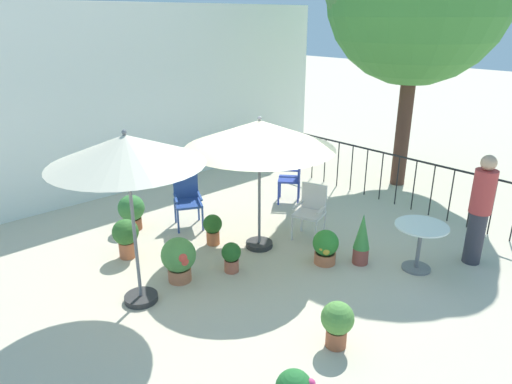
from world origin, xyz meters
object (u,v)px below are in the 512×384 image
potted_plant_1 (132,211)px  standing_person (480,209)px  potted_plant_2 (213,227)px  potted_plant_3 (126,236)px  potted_plant_0 (325,247)px  potted_plant_8 (231,256)px  patio_umbrella_1 (259,135)px  cafe_table_0 (420,239)px  potted_plant_7 (179,258)px  patio_chair_0 (294,175)px  potted_plant_4 (337,321)px  patio_chair_1 (311,208)px  potted_plant_5 (362,239)px  patio_umbrella_0 (126,152)px  patio_chair_2 (187,198)px

potted_plant_1 → standing_person: (3.27, -4.59, 0.54)m
potted_plant_2 → potted_plant_3: bearing=156.5°
potted_plant_1 → standing_person: standing_person is taller
potted_plant_0 → potted_plant_8: potted_plant_0 is taller
patio_umbrella_1 → cafe_table_0: patio_umbrella_1 is taller
potted_plant_7 → potted_plant_8: 0.78m
patio_chair_0 → potted_plant_4: patio_chair_0 is taller
cafe_table_0 → potted_plant_8: 2.78m
potted_plant_0 → standing_person: size_ratio=0.32×
potted_plant_2 → potted_plant_4: potted_plant_4 is taller
patio_chair_1 → potted_plant_1: 3.14m
potted_plant_1 → potted_plant_4: bearing=-87.6°
cafe_table_0 → potted_plant_5: bearing=125.2°
cafe_table_0 → patio_chair_1: (-0.35, 1.80, 0.03)m
patio_umbrella_0 → patio_chair_1: bearing=-4.4°
patio_chair_2 → potted_plant_2: (-0.14, -0.91, -0.23)m
patio_chair_1 → cafe_table_0: bearing=-79.0°
potted_plant_5 → potted_plant_2: bearing=122.0°
patio_chair_2 → potted_plant_3: size_ratio=1.44×
patio_umbrella_1 → standing_person: (2.07, -2.58, -0.99)m
potted_plant_1 → potted_plant_8: potted_plant_1 is taller
patio_umbrella_1 → potted_plant_2: 1.76m
cafe_table_0 → patio_umbrella_0: bearing=149.4°
potted_plant_2 → potted_plant_7: potted_plant_7 is taller
patio_umbrella_0 → standing_person: size_ratio=1.36×
potted_plant_0 → patio_umbrella_0: bearing=158.8°
patio_umbrella_0 → cafe_table_0: 4.31m
patio_umbrella_1 → standing_person: 3.45m
potted_plant_0 → potted_plant_3: 3.08m
patio_chair_1 → potted_plant_3: (-2.66, 1.45, -0.16)m
potted_plant_8 → potted_plant_3: bearing=122.8°
cafe_table_0 → potted_plant_0: (-0.88, 1.04, -0.22)m
cafe_table_0 → patio_chair_2: patio_chair_2 is taller
patio_chair_2 → potted_plant_8: 1.88m
potted_plant_8 → patio_umbrella_0: bearing=170.7°
patio_chair_1 → potted_plant_4: size_ratio=1.63×
potted_plant_0 → potted_plant_2: bearing=117.6°
potted_plant_4 → patio_chair_2: bearing=80.5°
patio_umbrella_1 → potted_plant_8: (-0.84, -0.30, -1.62)m
patio_umbrella_1 → patio_chair_0: bearing=28.0°
patio_chair_2 → potted_plant_5: patio_chair_2 is taller
cafe_table_0 → patio_chair_1: 1.84m
potted_plant_2 → standing_person: size_ratio=0.30×
potted_plant_1 → potted_plant_8: 2.34m
potted_plant_8 → patio_umbrella_1: bearing=19.7°
potted_plant_4 → potted_plant_5: (1.79, 0.95, 0.09)m
patio_chair_0 → potted_plant_4: bearing=-130.3°
potted_plant_3 → potted_plant_7: potted_plant_7 is taller
potted_plant_0 → potted_plant_8: size_ratio=1.17×
potted_plant_0 → potted_plant_4: (-1.39, -1.31, 0.05)m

